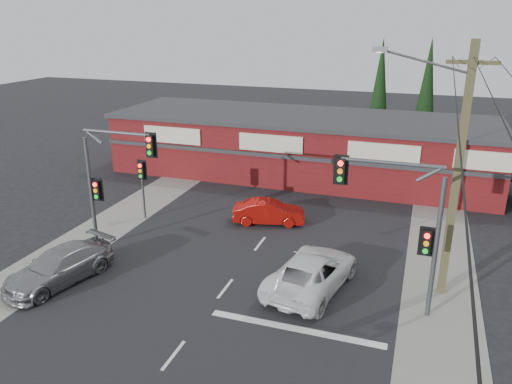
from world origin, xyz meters
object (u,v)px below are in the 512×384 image
(red_sedan, at_px, (269,212))
(shop_building, at_px, (301,145))
(utility_pole, at_px, (454,166))
(silver_suv, at_px, (59,266))
(white_suv, at_px, (312,272))

(red_sedan, bearing_deg, shop_building, -11.01)
(utility_pole, bearing_deg, silver_suv, -163.95)
(shop_building, height_order, utility_pole, utility_pole)
(silver_suv, xyz_separation_m, red_sedan, (6.50, 8.97, -0.07))
(white_suv, xyz_separation_m, shop_building, (-4.37, 15.44, 1.38))
(white_suv, relative_size, utility_pole, 0.54)
(silver_suv, bearing_deg, utility_pole, 30.35)
(white_suv, relative_size, shop_building, 0.20)
(red_sedan, xyz_separation_m, utility_pole, (8.76, -4.58, 4.75))
(utility_pole, bearing_deg, shop_building, 123.76)
(white_suv, bearing_deg, red_sedan, -47.26)
(white_suv, bearing_deg, shop_building, -63.51)
(white_suv, height_order, red_sedan, white_suv)
(white_suv, xyz_separation_m, red_sedan, (-3.77, 6.02, -0.11))
(silver_suv, distance_m, shop_building, 19.36)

